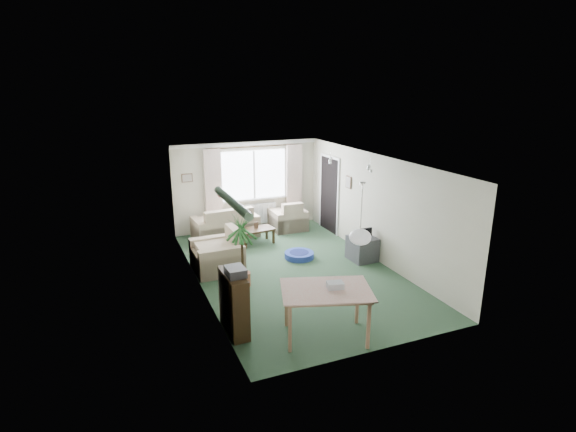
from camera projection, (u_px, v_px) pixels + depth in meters
name	position (u px, v px, depth m)	size (l,w,h in m)	color
ground	(293.00, 271.00, 9.67)	(6.50, 6.50, 0.00)	#2A462F
window	(254.00, 175.00, 12.18)	(1.80, 0.03, 1.30)	white
curtain_rod	(254.00, 147.00, 11.90)	(2.60, 0.03, 0.03)	black
curtain_left	(213.00, 187.00, 11.74)	(0.45, 0.08, 2.00)	beige
curtain_right	(294.00, 180.00, 12.58)	(0.45, 0.08, 2.00)	beige
radiator	(255.00, 214.00, 12.46)	(1.20, 0.10, 0.55)	white
doorway	(329.00, 195.00, 12.06)	(0.03, 0.95, 2.00)	black
pendant_lamp	(360.00, 237.00, 7.28)	(0.36, 0.36, 0.36)	white
tinsel_garland	(232.00, 202.00, 6.29)	(1.60, 1.60, 0.12)	#196626
bauble_cluster_a	(330.00, 159.00, 10.31)	(0.20, 0.20, 0.20)	silver
bauble_cluster_b	(370.00, 166.00, 9.36)	(0.20, 0.20, 0.20)	silver
wall_picture_back	(187.00, 178.00, 11.51)	(0.28, 0.03, 0.22)	brown
wall_picture_right	(349.00, 182.00, 11.02)	(0.03, 0.24, 0.30)	brown
sofa	(225.00, 222.00, 11.71)	(1.64, 0.87, 0.82)	#BBA28D
armchair_corner	(288.00, 215.00, 12.33)	(0.91, 0.86, 0.81)	beige
armchair_left	(217.00, 250.00, 9.59)	(1.03, 0.98, 0.92)	beige
coffee_table	(256.00, 236.00, 11.27)	(0.87, 0.48, 0.39)	black
photo_frame	(256.00, 225.00, 11.25)	(0.12, 0.02, 0.16)	brown
bookshelf	(234.00, 303.00, 7.18)	(0.27, 0.82, 1.01)	black
hifi_box	(235.00, 272.00, 6.95)	(0.28, 0.35, 0.14)	#353438
houseplant	(242.00, 250.00, 8.75)	(0.64, 0.64, 1.50)	#205F2D
dining_table	(326.00, 314.00, 7.05)	(1.28, 0.86, 0.80)	#9F7B56
gift_box	(335.00, 286.00, 6.96)	(0.25, 0.18, 0.12)	silver
tv_cube	(362.00, 248.00, 10.21)	(0.54, 0.60, 0.54)	#3B3B41
pet_bed	(299.00, 255.00, 10.37)	(0.68, 0.68, 0.14)	#22299C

